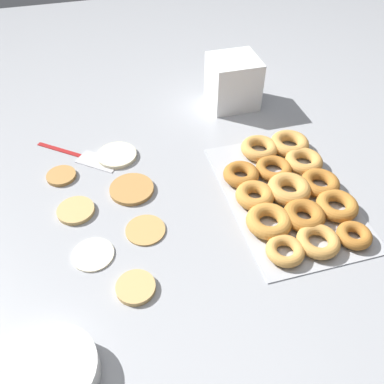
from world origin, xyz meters
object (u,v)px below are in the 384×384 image
Objects in this scene: pancake_1 at (136,287)px; spatula at (89,158)px; donut_tray at (289,190)px; pancake_2 at (76,210)px; pancake_5 at (145,229)px; pancake_0 at (61,176)px; batter_bowl at (53,372)px; pancake_3 at (93,254)px; pancake_4 at (117,155)px; container_stack at (233,82)px; pancake_6 at (132,189)px.

spatula is (0.47, 0.06, -0.00)m from pancake_1.
pancake_2 is at bearing 81.14° from donut_tray.
pancake_1 is 0.16m from pancake_5.
pancake_0 is at bearing 18.84° from pancake_1.
batter_bowl is (-0.41, 0.06, 0.02)m from pancake_2.
pancake_3 is 0.35m from pancake_4.
batter_bowl reaches higher than pancake_0.
pancake_5 is (-0.30, -0.03, -0.00)m from pancake_4.
pancake_1 is 0.53× the size of container_stack.
donut_tray is (-0.13, -0.40, 0.01)m from pancake_6.
pancake_2 reaches higher than pancake_3.
spatula is (0.31, 0.11, -0.00)m from pancake_5.
pancake_1 is 0.14m from pancake_3.
container_stack reaches higher than donut_tray.
donut_tray reaches higher than pancake_0.
pancake_3 is (0.11, 0.08, -0.00)m from pancake_1.
spatula is at bearing 81.81° from pancake_4.
pancake_2 is 0.57× the size of batter_bowl.
pancake_4 is at bearing -73.38° from pancake_0.
pancake_6 is at bearing -25.48° from batter_bowl.
container_stack is (0.79, -0.61, 0.06)m from batter_bowl.
batter_bowl is 1.00m from container_stack.
container_stack reaches higher than batter_bowl.
pancake_3 is 0.60× the size of container_stack.
spatula is at bearing 6.99° from pancake_1.
pancake_4 is at bearing -16.63° from pancake_3.
spatula is (0.20, -0.05, -0.00)m from pancake_2.
pancake_4 and pancake_6 have the same top height.
pancake_2 is 0.21m from spatula.
pancake_6 is (0.19, -0.12, 0.00)m from pancake_3.
pancake_5 is 0.41× the size of spatula.
container_stack is at bearing -49.75° from pancake_6.
donut_tray is at bearing -107.47° from pancake_6.
pancake_1 is 0.23m from batter_bowl.
donut_tray is at bearing -67.93° from pancake_1.
batter_bowl reaches higher than pancake_2.
pancake_1 is (-0.41, -0.14, 0.00)m from pancake_0.
donut_tray is 2.02× the size of spatula.
pancake_3 is 0.20× the size of donut_tray.
donut_tray reaches higher than spatula.
pancake_2 is 0.82× the size of pancake_4.
pancake_0 and pancake_2 have the same top height.
pancake_1 is at bearing 145.51° from container_stack.
pancake_0 and pancake_5 have the same top height.
donut_tray is at bearing -111.69° from pancake_0.
pancake_2 is 0.97× the size of pancake_3.
container_stack is (0.49, -0.39, 0.08)m from pancake_5.
batter_bowl is at bearing 142.03° from container_stack.
pancake_4 is at bearing -17.93° from batter_bowl.
container_stack is (0.23, -0.58, 0.08)m from pancake_0.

